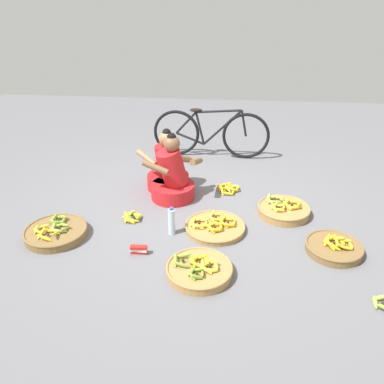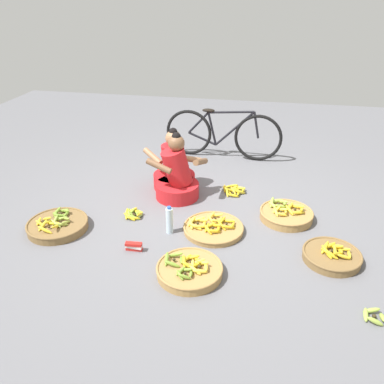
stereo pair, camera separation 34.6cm
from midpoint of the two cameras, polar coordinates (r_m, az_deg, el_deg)
ground_plane at (r=4.42m, az=2.74°, el=-2.88°), size 10.00×10.00×0.00m
vendor_woman_front at (r=4.59m, az=-0.04°, el=2.13°), size 0.66×0.52×0.82m
vendor_woman_behind at (r=4.84m, az=-0.62°, el=3.33°), size 0.74×0.52×0.78m
bicycle_leaning at (r=5.75m, az=6.24°, el=8.37°), size 1.70×0.11×0.73m
banana_basket_near_vendor at (r=4.41m, az=15.80°, el=-3.17°), size 0.58×0.58×0.18m
banana_basket_back_right at (r=3.48m, az=2.53°, el=-11.36°), size 0.59×0.59×0.15m
banana_basket_back_center at (r=4.25m, az=-16.89°, el=-4.66°), size 0.63×0.63×0.16m
banana_basket_front_center at (r=3.93m, az=22.22°, el=-8.67°), size 0.54×0.54×0.16m
banana_basket_back_left at (r=4.07m, az=5.55°, el=-5.29°), size 0.63×0.63×0.13m
loose_bananas_mid_left at (r=4.85m, az=8.21°, el=0.24°), size 0.31×0.30×0.09m
loose_bananas_mid_right at (r=4.33m, az=-6.32°, el=-3.28°), size 0.23×0.23×0.09m
loose_bananas_front_right at (r=3.48m, az=27.78°, el=-15.84°), size 0.16×0.17×0.08m
water_bottle at (r=3.97m, az=-0.83°, el=-4.24°), size 0.07×0.07×0.31m
packet_carton_stack at (r=3.79m, az=-5.90°, el=-7.99°), size 0.16×0.07×0.09m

